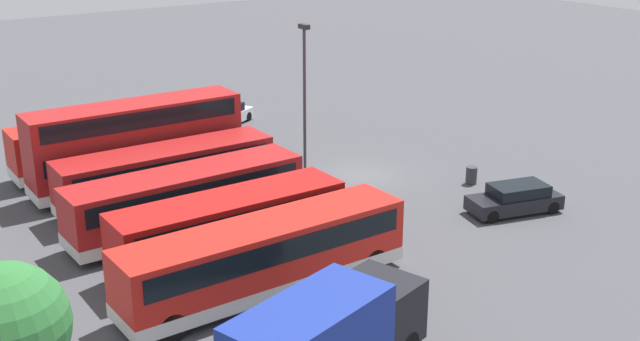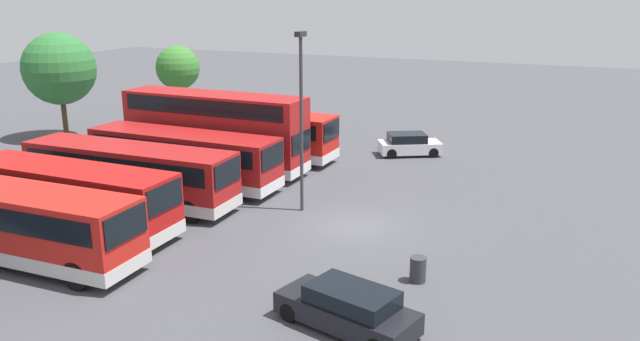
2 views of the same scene
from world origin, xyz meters
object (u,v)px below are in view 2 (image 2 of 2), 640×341
Objects in this scene: bus_single_deck_fourth at (184,157)px; bus_single_deck_sixth at (248,132)px; bus_single_deck_third at (130,173)px; lamp_post_tall at (301,110)px; car_small_green at (409,145)px; waste_bin_yellow at (418,269)px; car_hatchback_silver at (348,308)px; bus_single_deck_second at (71,196)px; bus_single_deck_near_end at (5,220)px; bus_double_decker_fifth at (215,129)px.

bus_single_deck_fourth is 0.94× the size of bus_single_deck_sixth.
lamp_post_tall is (2.57, -8.16, 3.32)m from bus_single_deck_third.
bus_single_deck_sixth is 2.72× the size of car_small_green.
waste_bin_yellow is at bearing -100.23° from bus_single_deck_third.
car_hatchback_silver is at bearing -115.95° from bus_single_deck_third.
bus_single_deck_near_end is at bearing 176.32° from bus_single_deck_second.
bus_single_deck_third is (7.22, -0.13, -0.00)m from bus_single_deck_near_end.
bus_single_deck_second and bus_single_deck_fourth have the same top height.
bus_single_deck_second and bus_single_deck_third have the same top height.
bus_single_deck_third and bus_single_deck_fourth have the same top height.
car_small_green is at bearing 10.96° from car_hatchback_silver.
bus_double_decker_fifth reaches higher than bus_single_deck_sixth.
bus_single_deck_fourth is at bearing 66.49° from waste_bin_yellow.
car_small_green is at bearing -27.66° from bus_single_deck_second.
lamp_post_tall is (6.54, -8.09, 3.32)m from bus_single_deck_second.
bus_double_decker_fifth reaches higher than bus_single_deck_fourth.
bus_single_deck_third is at bearing -1.06° from bus_single_deck_near_end.
waste_bin_yellow is at bearing -73.96° from bus_single_deck_near_end.
bus_single_deck_third is 11.82× the size of waste_bin_yellow.
bus_single_deck_fourth is 14.69m from car_small_green.
bus_single_deck_near_end is 1.09× the size of bus_single_deck_fourth.
lamp_post_tall is at bearing -40.27° from bus_single_deck_near_end.
bus_single_deck_near_end is 16.15m from waste_bin_yellow.
bus_single_deck_fourth is (3.63, -0.63, -0.00)m from bus_single_deck_third.
lamp_post_tall is 8.96× the size of waste_bin_yellow.
bus_single_deck_fourth is 1.29× the size of lamp_post_tall.
bus_double_decker_fifth is (14.21, -0.61, 0.83)m from bus_single_deck_near_end.
bus_single_deck_sixth reaches higher than waste_bin_yellow.
bus_single_deck_near_end is 13.25m from lamp_post_tall.
car_small_green is (22.14, -10.11, -0.92)m from bus_single_deck_near_end.
bus_single_deck_near_end is 1.41× the size of lamp_post_tall.
bus_single_deck_near_end is 2.79× the size of car_small_green.
bus_single_deck_second is 0.87× the size of bus_single_deck_sixth.
bus_single_deck_sixth reaches higher than car_small_green.
bus_double_decker_fifth is at bearing -2.08° from bus_single_deck_second.
bus_single_deck_sixth is 19.80m from waste_bin_yellow.
bus_single_deck_fourth is at bearing 179.77° from bus_single_deck_sixth.
waste_bin_yellow is (1.20, -15.28, -1.14)m from bus_single_deck_second.
bus_double_decker_fifth is 1.32× the size of lamp_post_tall.
bus_single_deck_second is 10.92m from lamp_post_tall.
bus_single_deck_sixth is at bearing 43.60° from lamp_post_tall.
bus_single_deck_second is (3.25, -0.21, -0.00)m from bus_single_deck_near_end.
bus_single_deck_second is 10.69× the size of waste_bin_yellow.
car_hatchback_silver is at bearing -127.84° from bus_single_deck_fourth.
bus_single_deck_fourth is at bearing -4.02° from bus_single_deck_near_end.
bus_single_deck_sixth is 12.28× the size of waste_bin_yellow.
bus_single_deck_second is 2.08× the size of car_hatchback_silver.
bus_single_deck_near_end is 1.03× the size of bus_single_deck_sixth.
bus_single_deck_third is at bearing 176.40° from bus_single_deck_sixth.
waste_bin_yellow is at bearing -123.27° from bus_double_decker_fifth.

